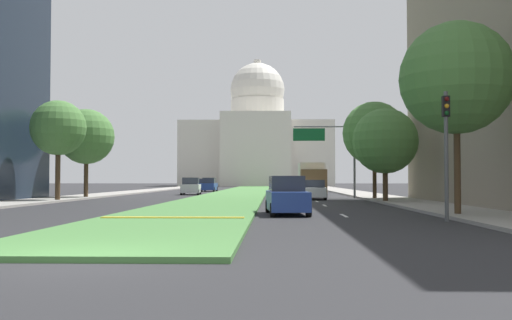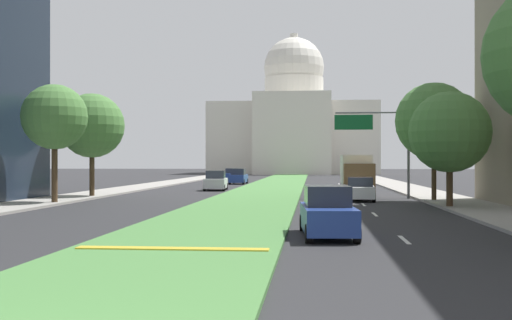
{
  "view_description": "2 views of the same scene",
  "coord_description": "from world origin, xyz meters",
  "px_view_note": "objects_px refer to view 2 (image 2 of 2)",
  "views": [
    {
      "loc": [
        4.05,
        -11.91,
        1.71
      ],
      "look_at": [
        1.61,
        68.64,
        4.27
      ],
      "focal_mm": 41.7,
      "sensor_mm": 36.0,
      "label": 1
    },
    {
      "loc": [
        4.13,
        -6.39,
        2.74
      ],
      "look_at": [
        -1.61,
        57.26,
        2.85
      ],
      "focal_mm": 44.15,
      "sensor_mm": 36.0,
      "label": 2
    }
  ],
  "objects_px": {
    "sedan_distant": "(216,181)",
    "sedan_very_far": "(232,175)",
    "sedan_midblock": "(360,190)",
    "street_tree_left_far": "(92,126)",
    "box_truck_delivery": "(357,175)",
    "sedan_lead_stopped": "(327,213)",
    "street_tree_right_far": "(434,121)",
    "street_tree_left_mid": "(55,117)",
    "capitol_building": "(294,127)",
    "overhead_guide_sign": "(380,135)",
    "sedan_far_horizon": "(238,177)",
    "street_tree_right_mid": "(450,132)"
  },
  "relations": [
    {
      "from": "street_tree_left_mid",
      "to": "street_tree_right_mid",
      "type": "height_order",
      "value": "street_tree_left_mid"
    },
    {
      "from": "sedan_lead_stopped",
      "to": "sedan_distant",
      "type": "relative_size",
      "value": 1.05
    },
    {
      "from": "overhead_guide_sign",
      "to": "sedan_distant",
      "type": "relative_size",
      "value": 1.44
    },
    {
      "from": "capitol_building",
      "to": "overhead_guide_sign",
      "type": "xyz_separation_m",
      "value": [
        9.08,
        -91.95,
        -5.66
      ]
    },
    {
      "from": "sedan_distant",
      "to": "sedan_very_far",
      "type": "bearing_deg",
      "value": 94.23
    },
    {
      "from": "street_tree_right_mid",
      "to": "sedan_midblock",
      "type": "height_order",
      "value": "street_tree_right_mid"
    },
    {
      "from": "street_tree_right_mid",
      "to": "box_truck_delivery",
      "type": "height_order",
      "value": "street_tree_right_mid"
    },
    {
      "from": "street_tree_right_mid",
      "to": "sedan_far_horizon",
      "type": "distance_m",
      "value": 41.03
    },
    {
      "from": "box_truck_delivery",
      "to": "sedan_lead_stopped",
      "type": "bearing_deg",
      "value": -96.14
    },
    {
      "from": "sedan_midblock",
      "to": "sedan_very_far",
      "type": "distance_m",
      "value": 44.96
    },
    {
      "from": "street_tree_right_mid",
      "to": "sedan_very_far",
      "type": "height_order",
      "value": "street_tree_right_mid"
    },
    {
      "from": "overhead_guide_sign",
      "to": "street_tree_right_mid",
      "type": "relative_size",
      "value": 0.96
    },
    {
      "from": "street_tree_left_far",
      "to": "sedan_very_far",
      "type": "distance_m",
      "value": 41.37
    },
    {
      "from": "sedan_lead_stopped",
      "to": "sedan_midblock",
      "type": "bearing_deg",
      "value": 82.52
    },
    {
      "from": "street_tree_left_mid",
      "to": "sedan_distant",
      "type": "xyz_separation_m",
      "value": [
        7.22,
        19.76,
        -4.64
      ]
    },
    {
      "from": "street_tree_left_mid",
      "to": "box_truck_delivery",
      "type": "bearing_deg",
      "value": 30.8
    },
    {
      "from": "overhead_guide_sign",
      "to": "street_tree_right_mid",
      "type": "xyz_separation_m",
      "value": [
        2.88,
        -9.78,
        -0.24
      ]
    },
    {
      "from": "street_tree_left_far",
      "to": "box_truck_delivery",
      "type": "distance_m",
      "value": 20.71
    },
    {
      "from": "overhead_guide_sign",
      "to": "sedan_midblock",
      "type": "bearing_deg",
      "value": -119.94
    },
    {
      "from": "sedan_midblock",
      "to": "street_tree_left_far",
      "type": "bearing_deg",
      "value": 174.71
    },
    {
      "from": "overhead_guide_sign",
      "to": "street_tree_right_mid",
      "type": "bearing_deg",
      "value": -73.59
    },
    {
      "from": "capitol_building",
      "to": "overhead_guide_sign",
      "type": "height_order",
      "value": "capitol_building"
    },
    {
      "from": "capitol_building",
      "to": "sedan_distant",
      "type": "xyz_separation_m",
      "value": [
        -4.88,
        -80.56,
        -9.45
      ]
    },
    {
      "from": "sedan_distant",
      "to": "sedan_very_far",
      "type": "distance_m",
      "value": 28.37
    },
    {
      "from": "sedan_midblock",
      "to": "street_tree_left_mid",
      "type": "bearing_deg",
      "value": -164.38
    },
    {
      "from": "capitol_building",
      "to": "street_tree_left_mid",
      "type": "xyz_separation_m",
      "value": [
        -12.1,
        -100.32,
        -4.8
      ]
    },
    {
      "from": "street_tree_right_mid",
      "to": "sedan_very_far",
      "type": "relative_size",
      "value": 1.5
    },
    {
      "from": "box_truck_delivery",
      "to": "capitol_building",
      "type": "bearing_deg",
      "value": 94.9
    },
    {
      "from": "overhead_guide_sign",
      "to": "box_truck_delivery",
      "type": "bearing_deg",
      "value": 113.92
    },
    {
      "from": "street_tree_right_mid",
      "to": "sedan_very_far",
      "type": "bearing_deg",
      "value": 110.95
    },
    {
      "from": "street_tree_right_mid",
      "to": "sedan_far_horizon",
      "type": "bearing_deg",
      "value": 114.01
    },
    {
      "from": "street_tree_left_mid",
      "to": "street_tree_left_far",
      "type": "distance_m",
      "value": 7.28
    },
    {
      "from": "street_tree_left_mid",
      "to": "sedan_far_horizon",
      "type": "distance_m",
      "value": 36.98
    },
    {
      "from": "overhead_guide_sign",
      "to": "box_truck_delivery",
      "type": "distance_m",
      "value": 4.73
    },
    {
      "from": "street_tree_right_far",
      "to": "sedan_distant",
      "type": "distance_m",
      "value": 23.31
    },
    {
      "from": "sedan_distant",
      "to": "box_truck_delivery",
      "type": "xyz_separation_m",
      "value": [
        12.47,
        -8.02,
        0.82
      ]
    },
    {
      "from": "sedan_far_horizon",
      "to": "box_truck_delivery",
      "type": "relative_size",
      "value": 0.69
    },
    {
      "from": "street_tree_left_far",
      "to": "sedan_distant",
      "type": "distance_m",
      "value": 15.2
    },
    {
      "from": "street_tree_left_mid",
      "to": "street_tree_right_mid",
      "type": "bearing_deg",
      "value": -3.36
    },
    {
      "from": "sedan_far_horizon",
      "to": "overhead_guide_sign",
      "type": "bearing_deg",
      "value": -63.48
    },
    {
      "from": "sedan_midblock",
      "to": "sedan_very_far",
      "type": "relative_size",
      "value": 0.99
    },
    {
      "from": "street_tree_left_far",
      "to": "sedan_far_horizon",
      "type": "xyz_separation_m",
      "value": [
        7.63,
        28.65,
        -4.52
      ]
    },
    {
      "from": "sedan_very_far",
      "to": "street_tree_right_far",
      "type": "bearing_deg",
      "value": -66.18
    },
    {
      "from": "street_tree_left_mid",
      "to": "street_tree_left_far",
      "type": "xyz_separation_m",
      "value": [
        -0.19,
        7.28,
        -0.13
      ]
    },
    {
      "from": "sedan_very_far",
      "to": "street_tree_left_mid",
      "type": "bearing_deg",
      "value": -96.09
    },
    {
      "from": "street_tree_right_far",
      "to": "sedan_midblock",
      "type": "xyz_separation_m",
      "value": [
        -4.81,
        0.87,
        -4.64
      ]
    },
    {
      "from": "street_tree_left_mid",
      "to": "capitol_building",
      "type": "bearing_deg",
      "value": 83.12
    },
    {
      "from": "sedan_far_horizon",
      "to": "sedan_very_far",
      "type": "bearing_deg",
      "value": 100.77
    },
    {
      "from": "street_tree_right_mid",
      "to": "sedan_very_far",
      "type": "distance_m",
      "value": 53.08
    },
    {
      "from": "sedan_distant",
      "to": "sedan_far_horizon",
      "type": "relative_size",
      "value": 1.02
    }
  ]
}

